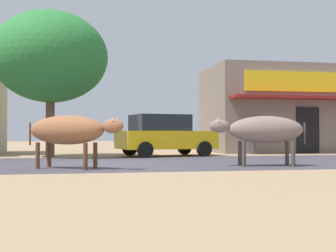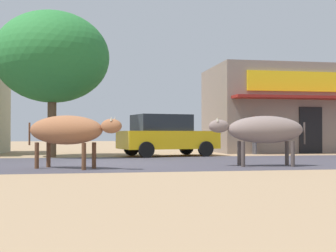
{
  "view_description": "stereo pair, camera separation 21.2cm",
  "coord_description": "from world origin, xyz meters",
  "views": [
    {
      "loc": [
        -0.52,
        -13.72,
        0.9
      ],
      "look_at": [
        2.11,
        -0.03,
        1.13
      ],
      "focal_mm": 48.17,
      "sensor_mm": 36.0,
      "label": 1
    },
    {
      "loc": [
        -0.32,
        -13.76,
        0.9
      ],
      "look_at": [
        2.11,
        -0.03,
        1.13
      ],
      "focal_mm": 48.17,
      "sensor_mm": 36.0,
      "label": 2
    }
  ],
  "objects": [
    {
      "name": "storefront_right_club",
      "position": [
        10.14,
        7.44,
        2.09
      ],
      "size": [
        8.94,
        5.46,
        4.16
      ],
      "color": "gray",
      "rests_on": "ground"
    },
    {
      "name": "cow_near_brown",
      "position": [
        -0.85,
        -1.97,
        0.98
      ],
      "size": [
        2.54,
        1.74,
        1.36
      ],
      "color": "#995E3C",
      "rests_on": "ground"
    },
    {
      "name": "ground",
      "position": [
        0.0,
        0.0,
        0.0
      ],
      "size": [
        80.0,
        80.0,
        0.0
      ],
      "primitive_type": "plane",
      "color": "#A2825F"
    },
    {
      "name": "cow_far_dark",
      "position": [
        4.44,
        -1.99,
        0.99
      ],
      "size": [
        2.68,
        1.03,
        1.39
      ],
      "color": "gray",
      "rests_on": "ground"
    },
    {
      "name": "parked_hatchback_car",
      "position": [
        2.71,
        3.87,
        0.84
      ],
      "size": [
        4.07,
        2.6,
        1.64
      ],
      "color": "yellow",
      "rests_on": "ground"
    },
    {
      "name": "pedestrian_by_shop",
      "position": [
        6.82,
        4.91,
        0.99
      ],
      "size": [
        0.28,
        0.61,
        1.68
      ],
      "color": "#3F3F47",
      "rests_on": "ground"
    },
    {
      "name": "asphalt_road",
      "position": [
        0.0,
        0.0,
        0.0
      ],
      "size": [
        72.0,
        6.76,
        0.0
      ],
      "primitive_type": "cube",
      "color": "#403D47",
      "rests_on": "ground"
    },
    {
      "name": "roadside_tree",
      "position": [
        -1.71,
        4.07,
        3.84
      ],
      "size": [
        4.39,
        4.39,
        5.6
      ],
      "color": "brown",
      "rests_on": "ground"
    }
  ]
}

